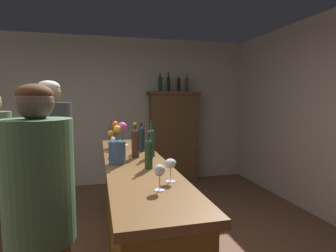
# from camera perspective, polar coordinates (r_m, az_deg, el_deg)

# --- Properties ---
(wall_back) EXTENTS (5.66, 0.12, 2.67)m
(wall_back) POSITION_cam_1_polar(r_m,az_deg,el_deg) (5.24, -13.69, 2.89)
(wall_back) COLOR #B4AC9E
(wall_back) RESTS_ON ground
(bar_counter) EXTENTS (0.53, 2.64, 1.02)m
(bar_counter) POSITION_cam_1_polar(r_m,az_deg,el_deg) (2.68, -6.56, -17.69)
(bar_counter) COLOR brown
(bar_counter) RESTS_ON ground
(display_cabinet) EXTENTS (0.95, 0.37, 1.70)m
(display_cabinet) POSITION_cam_1_polar(r_m,az_deg,el_deg) (5.18, 1.14, -1.98)
(display_cabinet) COLOR brown
(display_cabinet) RESTS_ON ground
(wine_bottle_pinot) EXTENTS (0.07, 0.07, 0.33)m
(wine_bottle_pinot) POSITION_cam_1_polar(r_m,az_deg,el_deg) (2.63, -6.69, -3.17)
(wine_bottle_pinot) COLOR #402B1D
(wine_bottle_pinot) RESTS_ON bar_counter
(wine_bottle_malbec) EXTENTS (0.06, 0.06, 0.30)m
(wine_bottle_malbec) POSITION_cam_1_polar(r_m,az_deg,el_deg) (2.21, -3.98, -5.39)
(wine_bottle_malbec) COLOR #203B1F
(wine_bottle_malbec) RESTS_ON bar_counter
(wine_bottle_merlot) EXTENTS (0.08, 0.08, 0.31)m
(wine_bottle_merlot) POSITION_cam_1_polar(r_m,az_deg,el_deg) (3.19, -11.29, -1.78)
(wine_bottle_merlot) COLOR #412D13
(wine_bottle_merlot) RESTS_ON bar_counter
(wine_bottle_chardonnay) EXTENTS (0.07, 0.07, 0.32)m
(wine_bottle_chardonnay) POSITION_cam_1_polar(r_m,az_deg,el_deg) (2.93, -5.49, -2.37)
(wine_bottle_chardonnay) COLOR #1A2833
(wine_bottle_chardonnay) RESTS_ON bar_counter
(wine_bottle_syrah) EXTENTS (0.06, 0.06, 0.35)m
(wine_bottle_syrah) POSITION_cam_1_polar(r_m,az_deg,el_deg) (2.65, -3.42, -3.08)
(wine_bottle_syrah) COLOR #264934
(wine_bottle_syrah) RESTS_ON bar_counter
(wine_glass_front) EXTENTS (0.08, 0.08, 0.16)m
(wine_glass_front) POSITION_cam_1_polar(r_m,az_deg,el_deg) (1.86, 0.51, -7.88)
(wine_glass_front) COLOR white
(wine_glass_front) RESTS_ON bar_counter
(wine_glass_mid) EXTENTS (0.07, 0.07, 0.16)m
(wine_glass_mid) POSITION_cam_1_polar(r_m,az_deg,el_deg) (1.69, -1.74, -9.34)
(wine_glass_mid) COLOR white
(wine_glass_mid) RESTS_ON bar_counter
(wine_glass_rear) EXTENTS (0.08, 0.08, 0.13)m
(wine_glass_rear) POSITION_cam_1_polar(r_m,az_deg,el_deg) (2.71, -10.51, -4.11)
(wine_glass_rear) COLOR white
(wine_glass_rear) RESTS_ON bar_counter
(wine_glass_spare) EXTENTS (0.07, 0.07, 0.15)m
(wine_glass_spare) POSITION_cam_1_polar(r_m,az_deg,el_deg) (3.04, -11.17, -2.96)
(wine_glass_spare) COLOR white
(wine_glass_spare) RESTS_ON bar_counter
(flower_arrangement) EXTENTS (0.16, 0.15, 0.36)m
(flower_arrangement) POSITION_cam_1_polar(r_m,az_deg,el_deg) (2.40, -10.28, -4.28)
(flower_arrangement) COLOR #344C6F
(flower_arrangement) RESTS_ON bar_counter
(cheese_plate) EXTENTS (0.19, 0.19, 0.01)m
(cheese_plate) POSITION_cam_1_polar(r_m,az_deg,el_deg) (3.31, -9.76, -3.94)
(cheese_plate) COLOR white
(cheese_plate) RESTS_ON bar_counter
(display_bottle_left) EXTENTS (0.07, 0.07, 0.32)m
(display_bottle_left) POSITION_cam_1_polar(r_m,az_deg,el_deg) (5.09, -1.61, 8.74)
(display_bottle_left) COLOR #14321C
(display_bottle_left) RESTS_ON display_cabinet
(display_bottle_midleft) EXTENTS (0.06, 0.06, 0.34)m
(display_bottle_midleft) POSITION_cam_1_polar(r_m,az_deg,el_deg) (5.12, 0.07, 8.74)
(display_bottle_midleft) COLOR black
(display_bottle_midleft) RESTS_ON display_cabinet
(display_bottle_center) EXTENTS (0.06, 0.06, 0.30)m
(display_bottle_center) POSITION_cam_1_polar(r_m,az_deg,el_deg) (5.17, 2.20, 8.55)
(display_bottle_center) COLOR black
(display_bottle_center) RESTS_ON display_cabinet
(display_bottle_midright) EXTENTS (0.06, 0.06, 0.32)m
(display_bottle_midright) POSITION_cam_1_polar(r_m,az_deg,el_deg) (5.22, 3.82, 8.57)
(display_bottle_midright) COLOR #4B2D1D
(display_bottle_midright) RESTS_ON display_cabinet
(patron_tall) EXTENTS (0.36, 0.36, 1.65)m
(patron_tall) POSITION_cam_1_polar(r_m,az_deg,el_deg) (3.77, -24.57, -5.18)
(patron_tall) COLOR #242E2E
(patron_tall) RESTS_ON ground
(patron_by_cabinet) EXTENTS (0.36, 0.36, 1.72)m
(patron_by_cabinet) POSITION_cam_1_polar(r_m,az_deg,el_deg) (2.61, -22.60, -8.67)
(patron_by_cabinet) COLOR brown
(patron_by_cabinet) RESTS_ON ground
(patron_in_navy) EXTENTS (0.36, 0.36, 1.65)m
(patron_in_navy) POSITION_cam_1_polar(r_m,az_deg,el_deg) (1.70, -24.55, -18.13)
(patron_in_navy) COLOR brown
(patron_in_navy) RESTS_ON ground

